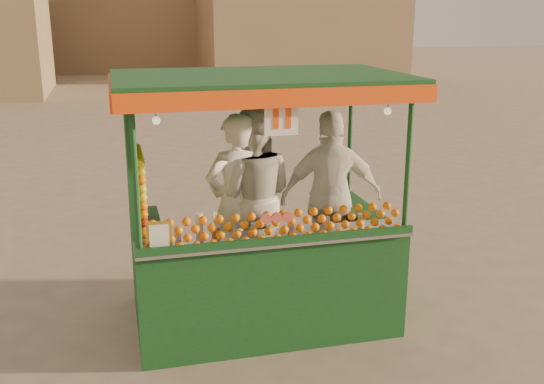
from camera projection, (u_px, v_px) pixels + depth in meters
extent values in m
plane|color=#776255|center=(307.00, 315.00, 6.32)|extent=(90.00, 90.00, 0.00)
cube|color=#87694C|center=(298.00, 21.00, 29.65)|extent=(9.00, 6.00, 5.00)
cube|color=#87694C|center=(101.00, 1.00, 32.83)|extent=(14.00, 7.00, 7.00)
cube|color=#103D1C|center=(261.00, 303.00, 6.26)|extent=(2.42, 1.49, 0.28)
cylinder|color=black|center=(176.00, 310.00, 6.06)|extent=(0.33, 0.09, 0.33)
cylinder|color=black|center=(340.00, 292.00, 6.45)|extent=(0.33, 0.09, 0.33)
cube|color=#103D1C|center=(276.00, 280.00, 5.56)|extent=(2.42, 0.28, 0.74)
cube|color=#103D1C|center=(148.00, 262.00, 5.96)|extent=(0.28, 1.21, 0.74)
cube|color=#103D1C|center=(359.00, 243.00, 6.46)|extent=(0.28, 1.21, 0.74)
cube|color=#B2B2B7|center=(275.00, 238.00, 5.48)|extent=(2.42, 0.43, 0.03)
cylinder|color=#103D1C|center=(136.00, 179.00, 4.91)|extent=(0.05, 0.05, 1.30)
cylinder|color=#103D1C|center=(408.00, 163.00, 5.46)|extent=(0.05, 0.05, 1.30)
cylinder|color=#103D1C|center=(130.00, 144.00, 6.21)|extent=(0.05, 0.05, 1.30)
cylinder|color=#103D1C|center=(350.00, 134.00, 6.76)|extent=(0.05, 0.05, 1.30)
cube|color=#103D1C|center=(259.00, 78.00, 5.65)|extent=(2.60, 1.67, 0.07)
cube|color=#FA490D|center=(284.00, 98.00, 4.89)|extent=(2.60, 0.04, 0.15)
cube|color=#FA490D|center=(241.00, 77.00, 6.45)|extent=(2.60, 0.04, 0.15)
cube|color=#FA490D|center=(111.00, 91.00, 5.36)|extent=(0.04, 1.67, 0.15)
cube|color=#FA490D|center=(393.00, 83.00, 5.98)|extent=(0.04, 1.67, 0.15)
cylinder|color=#D04C3F|center=(277.00, 218.00, 5.30)|extent=(0.09, 0.02, 0.09)
cube|color=gold|center=(159.00, 237.00, 5.09)|extent=(0.20, 0.02, 0.26)
cube|color=white|center=(281.00, 118.00, 5.01)|extent=(0.28, 0.01, 0.28)
sphere|color=#FFE5B2|center=(156.00, 121.00, 4.90)|extent=(0.07, 0.07, 0.07)
sphere|color=#FFE5B2|center=(388.00, 111.00, 5.36)|extent=(0.07, 0.07, 0.07)
imported|color=white|center=(236.00, 202.00, 6.11)|extent=(0.73, 0.59, 1.75)
imported|color=beige|center=(253.00, 196.00, 6.22)|extent=(1.02, 0.89, 1.80)
imported|color=silver|center=(331.00, 197.00, 6.30)|extent=(1.07, 0.56, 1.74)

